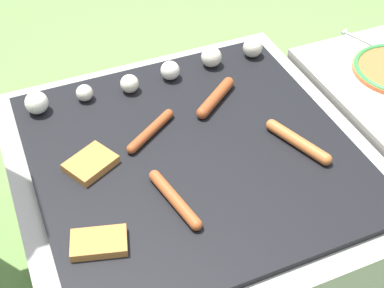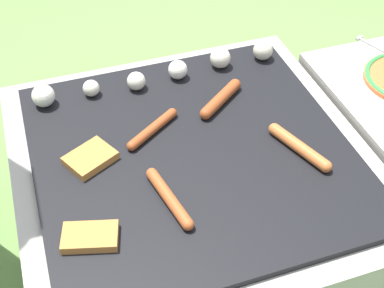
% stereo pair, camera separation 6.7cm
% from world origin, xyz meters
% --- Properties ---
extents(ground_plane, '(14.00, 14.00, 0.00)m').
position_xyz_m(ground_plane, '(0.00, 0.00, 0.00)').
color(ground_plane, '#608442').
extents(grill, '(0.84, 0.84, 0.40)m').
position_xyz_m(grill, '(0.00, 0.00, 0.20)').
color(grill, '#9E998E').
rests_on(grill, ground_plane).
extents(sausage_front_center, '(0.09, 0.18, 0.03)m').
position_xyz_m(sausage_front_center, '(0.24, -0.09, 0.41)').
color(sausage_front_center, '#B7602D').
rests_on(sausage_front_center, grill).
extents(sausage_back_left, '(0.06, 0.19, 0.03)m').
position_xyz_m(sausage_back_left, '(-0.10, -0.14, 0.41)').
color(sausage_back_left, '#A34C23').
rests_on(sausage_back_left, grill).
extents(sausage_mid_left, '(0.15, 0.11, 0.02)m').
position_xyz_m(sausage_mid_left, '(-0.07, 0.09, 0.41)').
color(sausage_mid_left, '#93421E').
rests_on(sausage_mid_left, grill).
extents(sausage_front_right, '(0.15, 0.12, 0.03)m').
position_xyz_m(sausage_front_right, '(0.13, 0.14, 0.41)').
color(sausage_front_right, '#93421E').
rests_on(sausage_front_right, grill).
extents(bread_slice_right, '(0.13, 0.10, 0.02)m').
position_xyz_m(bread_slice_right, '(-0.28, -0.18, 0.41)').
color(bread_slice_right, '#B27033').
rests_on(bread_slice_right, grill).
extents(bread_slice_center, '(0.13, 0.12, 0.02)m').
position_xyz_m(bread_slice_center, '(-0.24, 0.04, 0.41)').
color(bread_slice_center, '#B27033').
rests_on(bread_slice_center, grill).
extents(mushroom_row, '(0.68, 0.08, 0.06)m').
position_xyz_m(mushroom_row, '(0.01, 0.29, 0.42)').
color(mushroom_row, silver).
rests_on(mushroom_row, grill).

